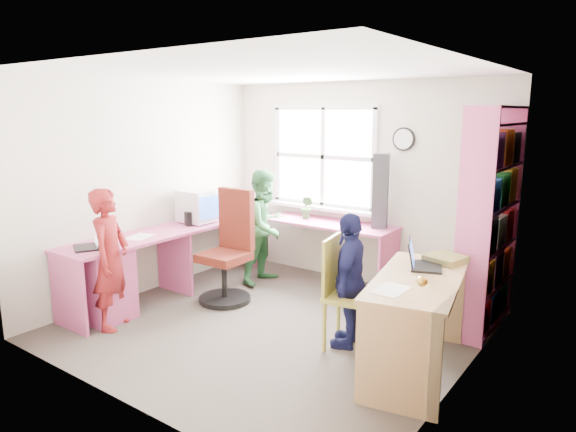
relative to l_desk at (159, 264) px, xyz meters
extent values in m
cube|color=#423A34|center=(1.31, 0.28, -0.47)|extent=(3.60, 3.40, 0.02)
cube|color=white|center=(1.31, 0.28, 1.95)|extent=(3.60, 3.40, 0.02)
cube|color=beige|center=(1.31, 1.99, 0.74)|extent=(3.60, 0.02, 2.40)
cube|color=beige|center=(1.31, -1.43, 0.74)|extent=(3.60, 0.02, 2.40)
cube|color=beige|center=(-0.50, 0.28, 0.74)|extent=(0.02, 3.40, 2.40)
cube|color=beige|center=(3.12, 0.28, 0.74)|extent=(0.02, 3.40, 2.40)
cube|color=white|center=(0.81, 1.97, 1.04)|extent=(1.40, 0.01, 1.20)
cube|color=white|center=(0.81, 1.96, 1.04)|extent=(1.48, 0.04, 1.28)
cube|color=#9B6A43|center=(3.09, -0.77, 0.54)|extent=(0.02, 0.82, 2.00)
sphere|color=gold|center=(3.06, -0.44, 0.54)|extent=(0.07, 0.07, 0.07)
cylinder|color=black|center=(1.86, 1.96, 1.29)|extent=(0.26, 0.03, 0.26)
cylinder|color=white|center=(1.86, 1.95, 1.29)|extent=(0.22, 0.01, 0.22)
cube|color=#DA5791|center=(-0.19, 0.38, 0.28)|extent=(0.60, 2.70, 0.03)
cube|color=#DA5791|center=(1.06, 1.70, 0.28)|extent=(1.65, 0.56, 0.03)
cube|color=#DA5791|center=(-0.19, 0.38, -0.10)|extent=(0.56, 0.03, 0.72)
cube|color=#DA5791|center=(-0.19, -0.94, -0.10)|extent=(0.56, 0.03, 0.72)
cube|color=#DA5791|center=(-0.19, 1.70, -0.10)|extent=(0.56, 0.03, 0.72)
cube|color=#DA5791|center=(1.86, 1.70, -0.10)|extent=(0.03, 0.52, 0.72)
cube|color=#DA5791|center=(-0.19, -0.57, -0.10)|extent=(0.54, 0.45, 0.72)
cube|color=tan|center=(2.77, 0.25, 0.31)|extent=(0.88, 1.46, 0.03)
cube|color=tan|center=(2.90, -0.39, -0.08)|extent=(0.58, 0.15, 0.75)
cube|color=tan|center=(2.64, 0.90, -0.08)|extent=(0.58, 0.15, 0.75)
cube|color=#DA5791|center=(2.96, 0.96, 0.59)|extent=(0.30, 0.02, 2.10)
cube|color=#DA5791|center=(2.96, 1.96, 0.59)|extent=(0.30, 0.02, 2.10)
cube|color=#DA5791|center=(2.96, 1.46, 1.63)|extent=(0.30, 1.00, 0.02)
cube|color=#DA5791|center=(2.96, 1.46, -0.40)|extent=(0.30, 1.00, 0.02)
cube|color=#DA5791|center=(2.96, 1.46, -0.04)|extent=(0.30, 1.00, 0.02)
cube|color=#DA5791|center=(2.96, 1.46, 0.34)|extent=(0.30, 1.00, 0.02)
cube|color=#DA5791|center=(2.96, 1.46, 0.72)|extent=(0.30, 1.00, 0.02)
cube|color=#DA5791|center=(2.96, 1.46, 1.10)|extent=(0.30, 1.00, 0.02)
cube|color=#DA5791|center=(2.96, 1.46, 1.48)|extent=(0.30, 1.00, 0.02)
cube|color=red|center=(2.96, 1.16, -0.25)|extent=(0.25, 0.28, 0.27)
cube|color=#1A57A1|center=(2.96, 1.48, -0.24)|extent=(0.25, 0.30, 0.29)
cube|color=#208630|center=(2.96, 1.78, -0.23)|extent=(0.25, 0.26, 0.30)
cube|color=gold|center=(2.96, 1.16, 0.13)|extent=(0.25, 0.28, 0.30)
cube|color=#753586|center=(2.96, 1.48, 0.14)|extent=(0.25, 0.30, 0.32)
cube|color=orange|center=(2.96, 1.78, 0.12)|extent=(0.25, 0.26, 0.29)
cube|color=#282828|center=(2.96, 1.16, 0.52)|extent=(0.25, 0.28, 0.32)
cube|color=silver|center=(2.96, 1.48, 0.50)|extent=(0.25, 0.30, 0.29)
cube|color=red|center=(2.96, 1.78, 0.51)|extent=(0.25, 0.26, 0.30)
cube|color=#1A57A1|center=(2.96, 1.16, 0.88)|extent=(0.25, 0.28, 0.29)
cube|color=#208630|center=(2.96, 1.48, 0.89)|extent=(0.25, 0.30, 0.30)
cube|color=gold|center=(2.96, 1.78, 0.90)|extent=(0.25, 0.26, 0.32)
cube|color=#753586|center=(2.96, 1.16, 1.27)|extent=(0.25, 0.28, 0.30)
cube|color=orange|center=(2.96, 1.48, 1.28)|extent=(0.25, 0.30, 0.32)
cube|color=#282828|center=(2.96, 1.78, 1.26)|extent=(0.25, 0.26, 0.29)
cylinder|color=black|center=(0.48, 0.49, -0.43)|extent=(0.59, 0.59, 0.05)
cylinder|color=black|center=(0.48, 0.49, -0.19)|extent=(0.06, 0.06, 0.43)
cube|color=#53190F|center=(0.48, 0.49, 0.05)|extent=(0.48, 0.48, 0.09)
cube|color=#53190F|center=(0.48, 0.71, 0.44)|extent=(0.45, 0.09, 0.67)
cylinder|color=#AEA23A|center=(2.01, 0.10, -0.23)|extent=(0.04, 0.04, 0.46)
cylinder|color=#AEA23A|center=(2.37, 0.17, -0.23)|extent=(0.04, 0.04, 0.46)
cylinder|color=#AEA23A|center=(1.94, 0.46, -0.23)|extent=(0.04, 0.04, 0.46)
cylinder|color=#AEA23A|center=(2.30, 0.53, -0.23)|extent=(0.04, 0.04, 0.46)
cube|color=#AEA23A|center=(2.15, 0.32, 0.01)|extent=(0.50, 0.50, 0.04)
cube|color=#AEA23A|center=(1.96, 0.28, 0.28)|extent=(0.11, 0.41, 0.51)
cube|color=silver|center=(-0.20, 0.78, 0.30)|extent=(0.29, 0.23, 0.02)
cube|color=silver|center=(-0.20, 0.78, 0.50)|extent=(0.40, 0.35, 0.37)
cube|color=#3F72F2|center=(0.00, 0.78, 0.50)|extent=(0.00, 0.31, 0.27)
cube|color=black|center=(-0.22, -0.69, 0.30)|extent=(0.37, 0.34, 0.02)
cube|color=black|center=(-0.17, -0.59, 0.40)|extent=(0.29, 0.19, 0.20)
cube|color=white|center=(-0.17, -0.60, 0.40)|extent=(0.25, 0.16, 0.16)
cube|color=black|center=(2.72, 0.53, 0.34)|extent=(0.35, 0.40, 0.02)
cube|color=black|center=(2.60, 0.49, 0.45)|extent=(0.17, 0.33, 0.22)
cube|color=#3F72F2|center=(2.61, 0.49, 0.45)|extent=(0.14, 0.29, 0.18)
cube|color=black|center=(-0.16, 0.60, 0.38)|extent=(0.10, 0.10, 0.16)
cube|color=black|center=(-0.15, 1.17, 0.39)|extent=(0.11, 0.11, 0.19)
cube|color=black|center=(1.68, 1.80, 0.72)|extent=(0.21, 0.20, 0.84)
cube|color=red|center=(2.80, 0.79, 0.36)|extent=(0.35, 0.35, 0.06)
cube|color=white|center=(-0.18, -0.09, 0.30)|extent=(0.29, 0.35, 0.00)
cube|color=white|center=(2.72, -0.14, 0.33)|extent=(0.21, 0.30, 0.00)
imported|color=#2A6628|center=(0.73, 1.72, 0.44)|extent=(0.17, 0.14, 0.29)
imported|color=maroon|center=(0.07, -0.64, 0.22)|extent=(0.53, 0.59, 1.36)
imported|color=#2D723C|center=(0.42, 1.29, 0.23)|extent=(0.53, 0.68, 1.38)
imported|color=#161845|center=(2.11, 0.36, 0.15)|extent=(0.48, 0.76, 1.20)
camera|label=1|loc=(4.18, -3.43, 1.60)|focal=32.00mm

